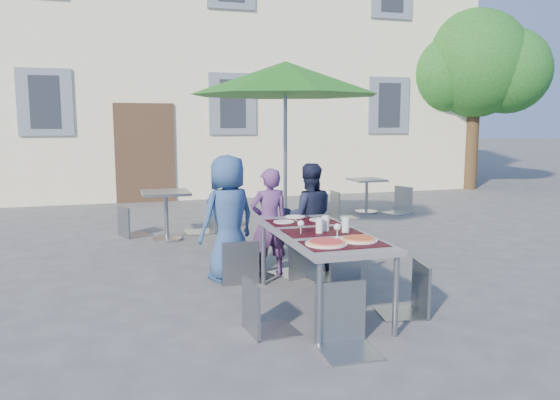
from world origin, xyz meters
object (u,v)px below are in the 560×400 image
object	(u,v)px
chair_1	(299,226)
chair_5	(345,278)
child_0	(228,218)
cafe_table_0	(166,207)
chair_4	(412,258)
bg_chair_l_1	(340,188)
child_2	(309,216)
dining_table	(321,237)
pizza_near_right	(359,239)
cafe_table_1	(367,191)
chair_3	(261,274)
chair_0	(239,235)
pizza_near_left	(326,243)
bg_chair_l_0	(129,203)
bg_chair_r_0	(206,194)
chair_2	(339,227)
patio_umbrella	(285,80)
child_1	(269,222)
bg_chair_r_1	(400,184)

from	to	relation	value
chair_1	chair_5	xyz separation A→B (m)	(-0.31, -2.04, -0.02)
child_0	cafe_table_0	world-z (taller)	child_0
chair_4	bg_chair_l_1	world-z (taller)	bg_chair_l_1
chair_4	child_2	bearing A→B (deg)	101.72
dining_table	cafe_table_0	world-z (taller)	dining_table
pizza_near_right	cafe_table_1	distance (m)	6.07
dining_table	chair_3	bearing A→B (deg)	-146.94
pizza_near_right	chair_0	bearing A→B (deg)	116.27
child_0	chair_3	world-z (taller)	child_0
pizza_near_left	child_0	size ratio (longest dim) A/B	0.26
cafe_table_0	cafe_table_1	xyz separation A→B (m)	(4.02, 1.43, -0.08)
bg_chair_l_0	bg_chair_l_1	size ratio (longest dim) A/B	0.92
bg_chair_r_0	bg_chair_l_1	xyz separation A→B (m)	(2.59, 0.52, -0.05)
child_2	bg_chair_l_0	bearing A→B (deg)	-40.24
chair_4	chair_2	bearing A→B (deg)	101.47
dining_table	patio_umbrella	xyz separation A→B (m)	(0.52, 2.80, 1.69)
chair_3	bg_chair_r_0	xyz separation A→B (m)	(0.24, 4.43, 0.11)
chair_0	pizza_near_right	bearing A→B (deg)	-63.73
chair_0	chair_1	size ratio (longest dim) A/B	0.92
chair_2	bg_chair_r_0	xyz separation A→B (m)	(-0.99, 3.21, -0.00)
child_1	patio_umbrella	size ratio (longest dim) A/B	0.46
dining_table	chair_5	bearing A→B (deg)	-99.46
chair_0	patio_umbrella	size ratio (longest dim) A/B	0.34
chair_3	patio_umbrella	bearing A→B (deg)	69.36
child_2	bg_chair_l_0	distance (m)	3.32
child_1	chair_2	size ratio (longest dim) A/B	1.19
child_0	chair_1	distance (m)	0.82
chair_2	patio_umbrella	xyz separation A→B (m)	(0.01, 2.04, 1.76)
chair_3	chair_4	xyz separation A→B (m)	(1.46, 0.05, 0.02)
bg_chair_r_1	cafe_table_0	bearing A→B (deg)	-165.24
patio_umbrella	chair_0	bearing A→B (deg)	-121.73
pizza_near_left	bg_chair_r_1	distance (m)	6.43
bg_chair_l_1	chair_4	bearing A→B (deg)	-105.59
cafe_table_0	bg_chair_l_1	world-z (taller)	bg_chair_l_1
dining_table	child_0	size ratio (longest dim) A/B	1.29
chair_4	bg_chair_l_1	xyz separation A→B (m)	(1.37, 4.91, 0.03)
chair_0	chair_4	bearing A→B (deg)	-47.64
chair_0	chair_5	distance (m)	2.03
pizza_near_right	cafe_table_1	xyz separation A→B (m)	(2.70, 5.43, -0.33)
chair_5	bg_chair_r_1	xyz separation A→B (m)	(3.66, 5.70, 0.01)
dining_table	chair_4	world-z (taller)	chair_4
child_2	patio_umbrella	distance (m)	2.25
chair_4	cafe_table_0	distance (m)	4.37
chair_3	cafe_table_0	distance (m)	4.01
child_0	chair_5	world-z (taller)	child_0
pizza_near_right	chair_0	xyz separation A→B (m)	(-0.75, 1.51, -0.23)
pizza_near_left	chair_2	size ratio (longest dim) A/B	0.34
chair_2	bg_chair_r_1	xyz separation A→B (m)	(3.00, 3.99, -0.04)
dining_table	bg_chair_l_0	size ratio (longest dim) A/B	2.04
chair_5	bg_chair_l_0	world-z (taller)	chair_5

